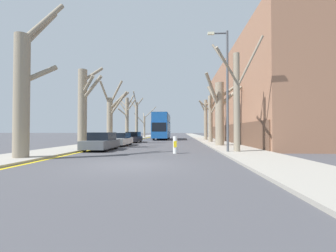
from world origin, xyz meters
name	(u,v)px	position (x,y,z in m)	size (l,w,h in m)	color
ground_plane	(129,165)	(0.00, 0.00, 0.00)	(300.00, 300.00, 0.00)	#424247
sidewalk_left	(147,136)	(-6.71, 50.00, 0.06)	(3.47, 120.00, 0.12)	gray
sidewalk_right	(197,136)	(6.71, 50.00, 0.06)	(3.47, 120.00, 0.12)	gray
building_facade_right	(262,100)	(13.43, 21.35, 5.71)	(10.08, 31.62, 11.44)	#93664C
kerb_line_stripe	(154,136)	(-4.79, 50.00, 0.00)	(0.24, 120.00, 0.01)	yellow
street_tree_left_0	(25,87)	(-6.05, 1.68, 3.87)	(1.68, 2.77, 9.32)	gray
street_tree_left_1	(83,105)	(-6.07, 8.99, 3.75)	(3.05, 2.81, 7.40)	gray
street_tree_left_2	(111,115)	(-6.07, 16.78, 3.46)	(3.39, 3.37, 7.56)	gray
street_tree_left_3	(127,117)	(-6.31, 25.74, 3.77)	(3.17, 2.63, 7.35)	gray
street_tree_left_4	(137,118)	(-6.19, 33.01, 3.96)	(3.02, 2.97, 8.89)	gray
street_tree_left_5	(144,124)	(-6.07, 41.83, 3.00)	(5.01, 4.35, 7.16)	gray
street_tree_right_0	(236,97)	(6.10, 5.65, 3.84)	(3.26, 3.19, 7.90)	gray
street_tree_right_1	(220,110)	(6.20, 12.35, 3.59)	(4.30, 3.26, 7.02)	gray
street_tree_right_2	(211,116)	(6.22, 19.58, 3.46)	(3.02, 3.02, 7.02)	gray
street_tree_right_3	(206,118)	(6.34, 26.26, 3.50)	(2.29, 2.00, 7.37)	gray
double_decker_bus	(162,125)	(-1.00, 29.82, 2.53)	(2.55, 10.66, 4.48)	#19519E
parked_car_0	(102,142)	(-3.91, 7.47, 0.66)	(1.83, 4.20, 1.39)	#4C5156
parked_car_1	(120,140)	(-3.91, 12.87, 0.63)	(1.80, 4.59, 1.31)	silver
parked_car_2	(133,137)	(-3.91, 19.26, 0.66)	(1.76, 4.56, 1.39)	black
lamp_post	(226,85)	(5.40, 5.56, 4.65)	(1.40, 0.20, 8.37)	#4C4F54
traffic_bollard	(175,145)	(1.94, 5.19, 0.58)	(0.29, 0.30, 1.15)	white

